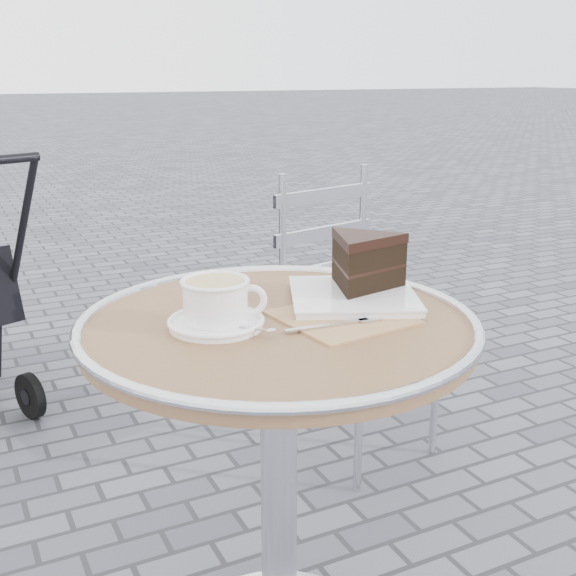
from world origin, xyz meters
name	(u,v)px	position (x,y,z in m)	size (l,w,h in m)	color
cafe_table	(279,404)	(0.00, 0.00, 0.57)	(0.72, 0.72, 0.74)	silver
cappuccino_set	(217,306)	(-0.11, 0.02, 0.77)	(0.17, 0.18, 0.08)	white
cake_plate_set	(360,269)	(0.20, 0.05, 0.79)	(0.37, 0.34, 0.13)	tan
bistro_chair	(340,280)	(0.56, 0.74, 0.54)	(0.47, 0.47, 0.88)	silver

